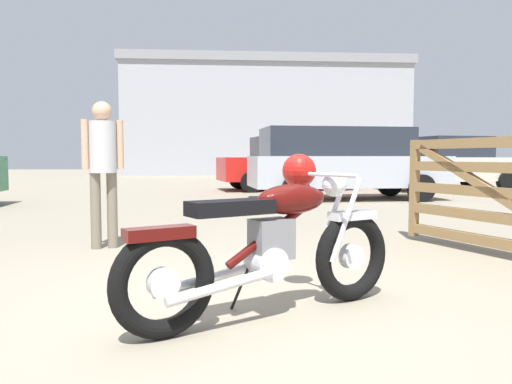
% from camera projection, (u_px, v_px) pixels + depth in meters
% --- Properties ---
extents(ground_plane, '(80.00, 80.00, 0.00)m').
position_uv_depth(ground_plane, '(241.00, 307.00, 3.46)').
color(ground_plane, gray).
extents(vintage_motorcycle, '(1.88, 1.16, 1.07)m').
position_uv_depth(vintage_motorcycle, '(274.00, 241.00, 3.26)').
color(vintage_motorcycle, black).
rests_on(vintage_motorcycle, ground_plane).
extents(bystander, '(0.44, 0.30, 1.66)m').
position_uv_depth(bystander, '(103.00, 159.00, 5.63)').
color(bystander, '#706656').
rests_on(bystander, ground_plane).
extents(silver_sedan_mid, '(4.84, 2.29, 1.74)m').
position_uv_depth(silver_sedan_mid, '(343.00, 161.00, 12.18)').
color(silver_sedan_mid, black).
rests_on(silver_sedan_mid, ground_plane).
extents(pale_sedan_back, '(4.45, 2.51, 1.67)m').
position_uv_depth(pale_sedan_back, '(451.00, 164.00, 15.60)').
color(pale_sedan_back, black).
rests_on(pale_sedan_back, ground_plane).
extents(white_estate_far, '(4.44, 2.49, 1.67)m').
position_uv_depth(white_estate_far, '(286.00, 164.00, 15.77)').
color(white_estate_far, black).
rests_on(white_estate_far, ground_plane).
extents(industrial_building, '(17.06, 9.19, 6.89)m').
position_uv_depth(industrial_building, '(262.00, 120.00, 32.27)').
color(industrial_building, '#9EA0A8').
rests_on(industrial_building, ground_plane).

